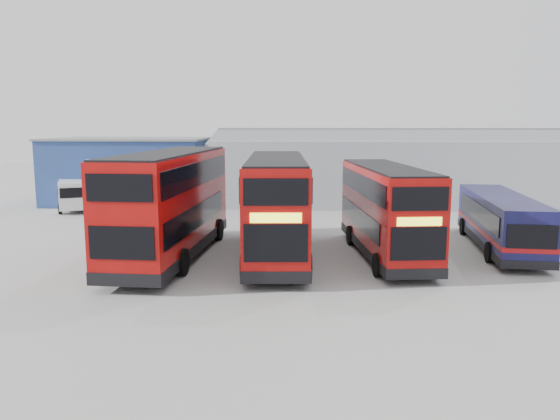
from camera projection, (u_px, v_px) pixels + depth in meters
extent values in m
plane|color=gray|center=(303.00, 258.00, 25.75)|extent=(120.00, 120.00, 0.00)
cube|color=navy|center=(132.00, 171.00, 43.84)|extent=(12.00, 8.00, 5.00)
cube|color=slate|center=(130.00, 139.00, 43.43)|extent=(12.30, 8.30, 0.15)
cube|color=#54A9EE|center=(113.00, 169.00, 39.71)|extent=(3.96, 0.15, 1.40)
cube|color=#9AA0A8|center=(404.00, 170.00, 44.65)|extent=(30.00, 12.00, 5.00)
cube|color=slate|center=(411.00, 137.00, 41.46)|extent=(30.50, 6.33, 1.29)
cube|color=slate|center=(399.00, 135.00, 46.97)|extent=(30.50, 6.33, 1.29)
cube|color=#980908|center=(170.00, 202.00, 25.39)|extent=(3.41, 11.85, 4.52)
cube|color=black|center=(172.00, 245.00, 25.71)|extent=(3.45, 11.90, 0.50)
cube|color=black|center=(198.00, 216.00, 24.89)|extent=(0.58, 9.93, 1.06)
cube|color=black|center=(138.00, 215.00, 25.18)|extent=(0.58, 9.93, 1.06)
cube|color=black|center=(199.00, 173.00, 25.02)|extent=(0.64, 11.04, 1.06)
cube|color=black|center=(140.00, 173.00, 25.32)|extent=(0.64, 11.04, 1.06)
cube|color=black|center=(202.00, 199.00, 31.27)|extent=(2.51, 0.19, 1.51)
cube|color=black|center=(201.00, 164.00, 30.95)|extent=(2.51, 0.19, 1.06)
cube|color=yellow|center=(201.00, 181.00, 31.12)|extent=(2.01, 0.15, 0.39)
cube|color=black|center=(122.00, 243.00, 19.71)|extent=(2.46, 0.19, 1.23)
cube|color=black|center=(119.00, 188.00, 19.40)|extent=(2.46, 0.19, 1.00)
cube|color=black|center=(169.00, 153.00, 25.03)|extent=(3.23, 11.68, 0.11)
cylinder|color=black|center=(218.00, 230.00, 29.58)|extent=(0.42, 1.18, 1.16)
cylinder|color=black|center=(170.00, 229.00, 29.86)|extent=(0.42, 1.18, 1.16)
cylinder|color=black|center=(182.00, 262.00, 22.67)|extent=(0.42, 1.18, 1.16)
cylinder|color=black|center=(120.00, 260.00, 22.95)|extent=(0.42, 1.18, 1.16)
cube|color=#980908|center=(276.00, 205.00, 25.57)|extent=(3.27, 11.26, 4.29)
cube|color=black|center=(276.00, 245.00, 25.88)|extent=(3.32, 11.31, 0.48)
cube|color=black|center=(248.00, 214.00, 26.07)|extent=(0.59, 9.42, 1.01)
cube|color=black|center=(305.00, 214.00, 26.08)|extent=(0.59, 9.42, 1.01)
cube|color=black|center=(247.00, 177.00, 25.37)|extent=(0.65, 10.48, 1.01)
cube|color=black|center=(305.00, 177.00, 25.37)|extent=(0.65, 10.48, 1.01)
cube|color=black|center=(276.00, 243.00, 20.16)|extent=(2.38, 0.19, 1.43)
cube|color=black|center=(276.00, 192.00, 19.85)|extent=(2.38, 0.19, 1.01)
cube|color=yellow|center=(276.00, 218.00, 19.99)|extent=(1.91, 0.15, 0.37)
cube|color=black|center=(277.00, 201.00, 31.19)|extent=(2.33, 0.18, 1.17)
cube|color=black|center=(277.00, 167.00, 30.89)|extent=(2.33, 0.18, 0.95)
cube|color=black|center=(276.00, 158.00, 25.23)|extent=(3.11, 11.09, 0.11)
cylinder|color=black|center=(245.00, 267.00, 22.06)|extent=(0.40, 1.12, 1.10)
cylinder|color=black|center=(307.00, 267.00, 22.07)|extent=(0.40, 1.12, 1.10)
cylinder|color=black|center=(252.00, 234.00, 28.66)|extent=(0.40, 1.12, 1.10)
cylinder|color=black|center=(301.00, 234.00, 28.66)|extent=(0.40, 1.12, 1.10)
cube|color=#980908|center=(386.00, 209.00, 25.76)|extent=(3.52, 10.33, 3.90)
cube|color=black|center=(385.00, 245.00, 26.04)|extent=(3.57, 10.37, 0.43)
cube|color=black|center=(358.00, 217.00, 26.14)|extent=(1.00, 8.53, 0.92)
cube|color=black|center=(409.00, 217.00, 26.28)|extent=(1.00, 8.53, 0.92)
cube|color=black|center=(361.00, 184.00, 25.50)|extent=(1.11, 9.49, 0.92)
cube|color=black|center=(412.00, 184.00, 25.65)|extent=(1.11, 9.49, 0.92)
cube|color=black|center=(419.00, 244.00, 20.84)|extent=(2.16, 0.29, 1.30)
cube|color=black|center=(420.00, 199.00, 20.57)|extent=(2.16, 0.29, 0.92)
cube|color=yellow|center=(419.00, 222.00, 20.70)|extent=(1.73, 0.23, 0.34)
cube|color=black|center=(363.00, 205.00, 30.86)|extent=(2.11, 0.28, 1.06)
cube|color=black|center=(364.00, 174.00, 30.58)|extent=(2.11, 0.28, 0.87)
cube|color=black|center=(387.00, 167.00, 25.45)|extent=(3.36, 10.17, 0.10)
cylinder|color=black|center=(378.00, 265.00, 22.51)|extent=(0.42, 1.03, 1.00)
cylinder|color=black|center=(433.00, 264.00, 22.64)|extent=(0.42, 1.03, 1.00)
cylinder|color=black|center=(351.00, 235.00, 28.50)|extent=(0.42, 1.03, 1.00)
cylinder|color=black|center=(394.00, 235.00, 28.63)|extent=(0.42, 1.03, 1.00)
cube|color=#0D123D|center=(500.00, 219.00, 27.28)|extent=(3.15, 10.20, 2.42)
cube|color=black|center=(499.00, 240.00, 27.45)|extent=(3.19, 10.24, 0.36)
cube|color=#980B0F|center=(500.00, 228.00, 27.35)|extent=(3.18, 10.23, 0.23)
cube|color=black|center=(527.00, 213.00, 26.79)|extent=(0.78, 8.36, 0.87)
cube|color=black|center=(478.00, 212.00, 27.12)|extent=(0.78, 8.36, 0.87)
cube|color=black|center=(479.00, 202.00, 32.18)|extent=(2.05, 0.23, 1.19)
cube|color=black|center=(532.00, 237.00, 22.34)|extent=(2.00, 0.22, 1.00)
cylinder|color=black|center=(503.00, 227.00, 30.78)|extent=(0.37, 0.97, 0.95)
cylinder|color=black|center=(463.00, 226.00, 31.08)|extent=(0.37, 0.97, 0.95)
cylinder|color=black|center=(540.00, 254.00, 24.53)|extent=(0.37, 0.97, 0.95)
cylinder|color=black|center=(490.00, 252.00, 24.84)|extent=(0.37, 0.97, 0.95)
cube|color=silver|center=(74.00, 193.00, 39.84)|extent=(3.82, 5.40, 1.90)
cube|color=black|center=(74.00, 193.00, 37.45)|extent=(1.68, 0.76, 0.70)
cube|color=black|center=(58.00, 192.00, 37.96)|extent=(0.40, 0.85, 0.60)
cube|color=black|center=(89.00, 191.00, 38.65)|extent=(0.40, 0.85, 0.60)
cylinder|color=black|center=(60.00, 209.00, 38.07)|extent=(0.51, 0.76, 0.72)
cylinder|color=black|center=(89.00, 208.00, 38.73)|extent=(0.51, 0.76, 0.72)
cylinder|color=black|center=(62.00, 202.00, 41.23)|extent=(0.51, 0.76, 0.72)
cylinder|color=black|center=(88.00, 201.00, 41.89)|extent=(0.51, 0.76, 0.72)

